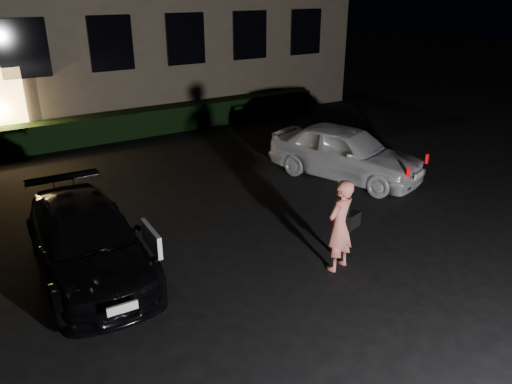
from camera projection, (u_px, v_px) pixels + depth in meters
ground at (327, 286)px, 8.49m from camera, size 80.00×80.00×0.00m
hedge at (124, 125)px, 16.52m from camera, size 15.00×0.70×0.85m
sedan at (87, 240)px, 8.72m from camera, size 1.88×4.32×1.21m
hatch at (345, 152)px, 13.01m from camera, size 2.92×4.40×1.39m
man at (340, 225)px, 8.70m from camera, size 0.78×0.56×1.70m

